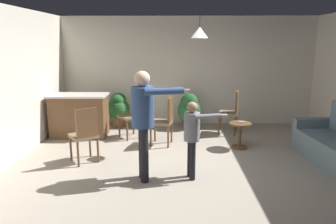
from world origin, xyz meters
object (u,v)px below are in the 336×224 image
Objects in this scene: side_table_by_couch at (240,132)px; potted_plant_corner at (189,109)px; dining_chair_by_counter at (231,110)px; dining_chair_centre_back at (85,133)px; person_child at (193,132)px; spare_remote_on_table at (242,122)px; potted_plant_by_wall at (118,108)px; kitchen_counter at (79,115)px; dining_chair_near_wall at (165,119)px; dining_chair_spare at (133,113)px; person_adult at (144,114)px.

potted_plant_corner reaches higher than side_table_by_couch.
dining_chair_by_counter is 3.43m from dining_chair_centre_back.
person_child is 1.79m from spare_remote_on_table.
dining_chair_centre_back is at bearing -93.71° from potted_plant_by_wall.
person_child is 9.36× the size of spare_remote_on_table.
dining_chair_near_wall is at bearing -16.93° from kitchen_counter.
dining_chair_spare reaches higher than potted_plant_corner.
dining_chair_near_wall is 1.16× the size of potted_plant_corner.
dining_chair_spare is at bearing 161.53° from spare_remote_on_table.
dining_chair_by_counter is (0.00, 1.05, 0.22)m from side_table_by_couch.
dining_chair_near_wall is 1.70m from dining_chair_centre_back.
dining_chair_by_counter is 1.00× the size of dining_chair_near_wall.
person_adult is at bearing 154.58° from dining_chair_spare.
dining_chair_by_counter is at bearing 131.33° from person_adult.
spare_remote_on_table is (1.78, 1.50, -0.51)m from person_adult.
person_adult is 1.68× the size of dining_chair_near_wall.
potted_plant_corner is 1.01× the size of potted_plant_by_wall.
person_adult reaches higher than dining_chair_near_wall.
side_table_by_couch is 0.52× the size of dining_chair_spare.
person_child is at bearing -61.48° from potted_plant_by_wall.
person_adult is 2.35m from dining_chair_spare.
dining_chair_spare is 1.00m from potted_plant_by_wall.
side_table_by_couch is 3.14m from potted_plant_by_wall.
potted_plant_by_wall is (0.16, 2.46, -0.08)m from dining_chair_centre_back.
potted_plant_by_wall is at bearing -177.63° from person_adult.
side_table_by_couch is at bearing -144.95° from dining_chair_spare.
potted_plant_corner reaches higher than spare_remote_on_table.
dining_chair_near_wall is at bearing -164.00° from dining_chair_spare.
dining_chair_spare is at bearing 63.27° from dining_chair_near_wall.
dining_chair_spare is 1.17× the size of potted_plant_by_wall.
dining_chair_by_counter is at bearing -24.90° from potted_plant_corner.
spare_remote_on_table is (0.02, -0.03, 0.21)m from side_table_by_couch.
dining_chair_by_counter is (3.43, 0.28, 0.07)m from kitchen_counter.
dining_chair_near_wall is (1.93, -0.59, 0.07)m from kitchen_counter.
person_adult is 3.32m from potted_plant_by_wall.
kitchen_counter reaches higher than potted_plant_by_wall.
dining_chair_by_counter is at bearing 89.91° from side_table_by_couch.
dining_chair_by_counter is 1.00× the size of dining_chair_spare.
person_child is 2.72m from dining_chair_by_counter.
dining_chair_centre_back is 7.69× the size of spare_remote_on_table.
kitchen_counter is 1.26× the size of dining_chair_spare.
potted_plant_by_wall is at bearing 50.38° from dining_chair_near_wall.
person_child is at bearing -126.17° from spare_remote_on_table.
side_table_by_couch is at bearing -86.47° from dining_chair_near_wall.
dining_chair_centre_back reaches higher than spare_remote_on_table.
person_child is 1.41× the size of potted_plant_corner.
dining_chair_by_counter is (1.76, 2.57, -0.50)m from person_adult.
side_table_by_couch is 0.52× the size of dining_chair_near_wall.
person_child is 1.22× the size of dining_chair_near_wall.
dining_chair_centre_back is 1.17× the size of potted_plant_by_wall.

